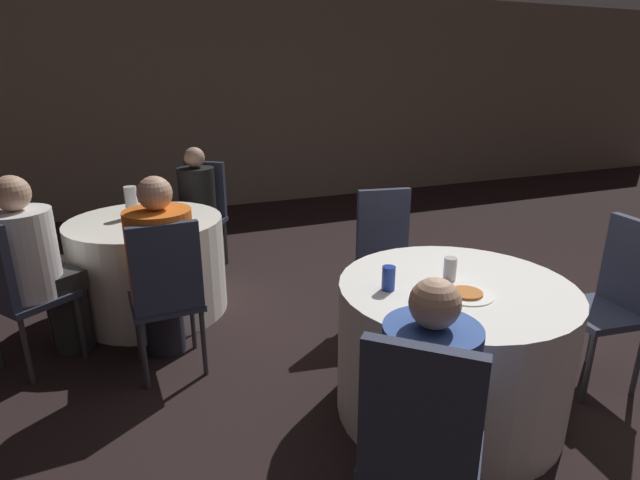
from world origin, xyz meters
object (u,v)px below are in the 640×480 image
at_px(chair_far_northeast, 203,206).
at_px(soda_can_blue, 389,278).
at_px(table_near, 451,348).
at_px(person_orange_shirt, 162,270).
at_px(chair_far_southwest, 11,283).
at_px(chair_far_south, 167,287).
at_px(person_blue_shirt, 429,411).
at_px(chair_near_southwest, 421,440).
at_px(soda_can_silver, 450,269).
at_px(table_far, 150,266).
at_px(chair_near_east, 616,290).
at_px(person_black_shirt, 195,212).
at_px(person_white_shirt, 37,267).
at_px(pizza_plate_near, 466,294).
at_px(chair_near_north, 386,247).
at_px(bottle_far, 131,202).

distance_m(chair_far_northeast, soda_can_blue, 2.62).
distance_m(table_near, soda_can_blue, 0.56).
bearing_deg(person_orange_shirt, chair_far_southwest, 161.00).
xyz_separation_m(chair_far_south, person_blue_shirt, (0.76, -1.49, -0.01)).
relative_size(table_near, chair_near_southwest, 1.22).
distance_m(chair_far_southwest, chair_far_northeast, 1.92).
bearing_deg(person_blue_shirt, soda_can_silver, 92.89).
bearing_deg(table_near, chair_far_southwest, 149.45).
distance_m(chair_far_southwest, person_orange_shirt, 0.86).
relative_size(table_far, chair_near_east, 1.14).
xyz_separation_m(person_black_shirt, soda_can_blue, (0.57, -2.43, 0.21)).
xyz_separation_m(person_black_shirt, person_white_shirt, (-1.12, -1.14, 0.05)).
bearing_deg(pizza_plate_near, chair_near_north, 79.62).
bearing_deg(table_near, person_orange_shirt, 142.44).
bearing_deg(chair_far_northeast, soda_can_silver, 142.35).
bearing_deg(person_orange_shirt, bottle_far, 94.09).
distance_m(chair_near_north, person_black_shirt, 1.86).
bearing_deg(chair_near_north, bottle_far, -20.87).
bearing_deg(person_black_shirt, table_near, 144.87).
height_order(chair_near_southwest, bottle_far, chair_near_southwest).
bearing_deg(chair_far_southwest, chair_far_northeast, 99.76).
xyz_separation_m(table_far, chair_near_east, (2.39, -1.98, 0.22)).
height_order(chair_near_southwest, person_blue_shirt, person_blue_shirt).
relative_size(table_far, chair_near_southwest, 1.14).
bearing_deg(person_orange_shirt, table_near, -39.92).
distance_m(person_blue_shirt, soda_can_silver, 0.92).
bearing_deg(person_blue_shirt, chair_far_southwest, 173.04).
height_order(table_near, bottle_far, bottle_far).
height_order(person_blue_shirt, bottle_far, person_blue_shirt).
height_order(table_near, person_orange_shirt, person_orange_shirt).
relative_size(chair_near_east, chair_far_southwest, 1.00).
bearing_deg(bottle_far, table_far, -55.03).
relative_size(chair_far_northeast, soda_can_blue, 8.02).
distance_m(chair_far_southwest, soda_can_blue, 2.19).
xyz_separation_m(chair_far_northeast, person_white_shirt, (-1.22, -1.28, 0.05)).
distance_m(chair_far_northeast, bottle_far, 0.98).
relative_size(table_near, chair_near_east, 1.22).
relative_size(soda_can_blue, bottle_far, 0.52).
relative_size(chair_near_east, person_white_shirt, 0.82).
height_order(chair_far_southwest, bottle_far, chair_far_southwest).
relative_size(person_black_shirt, pizza_plate_near, 4.39).
height_order(chair_far_south, soda_can_silver, chair_far_south).
xyz_separation_m(chair_near_north, person_blue_shirt, (-0.74, -1.62, -0.01)).
xyz_separation_m(chair_near_southwest, soda_can_silver, (0.69, 0.81, 0.21)).
height_order(person_orange_shirt, bottle_far, person_orange_shirt).
relative_size(person_white_shirt, pizza_plate_near, 4.64).
relative_size(table_far, person_white_shirt, 0.93).
bearing_deg(chair_near_southwest, soda_can_silver, 92.42).
bearing_deg(person_black_shirt, soda_can_silver, 145.38).
bearing_deg(person_black_shirt, chair_far_south, 110.42).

